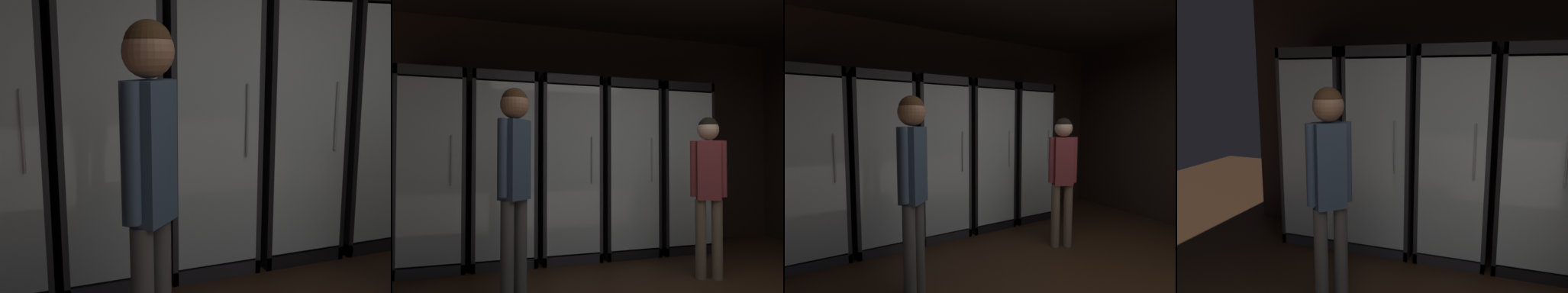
% 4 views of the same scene
% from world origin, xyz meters
% --- Properties ---
extents(wall_back, '(6.00, 0.06, 2.80)m').
position_xyz_m(wall_back, '(0.00, 3.03, 1.40)').
color(wall_back, black).
rests_on(wall_back, ground).
extents(cooler_far_left, '(0.67, 0.66, 2.07)m').
position_xyz_m(cooler_far_left, '(-1.97, 2.71, 1.01)').
color(cooler_far_left, '#2B2B30').
rests_on(cooler_far_left, ground).
extents(cooler_left, '(0.67, 0.66, 2.07)m').
position_xyz_m(cooler_left, '(-1.24, 2.71, 1.01)').
color(cooler_left, '#2B2B30').
rests_on(cooler_left, ground).
extents(cooler_center, '(0.67, 0.66, 2.07)m').
position_xyz_m(cooler_center, '(-0.51, 2.71, 1.02)').
color(cooler_center, '#2B2B30').
rests_on(cooler_center, ground).
extents(cooler_right, '(0.67, 0.66, 2.07)m').
position_xyz_m(cooler_right, '(0.21, 2.71, 1.02)').
color(cooler_right, black).
rests_on(cooler_right, ground).
extents(cooler_far_right, '(0.67, 0.66, 2.07)m').
position_xyz_m(cooler_far_right, '(0.94, 2.71, 1.02)').
color(cooler_far_right, black).
rests_on(cooler_far_right, ground).
extents(shopper_near, '(0.31, 0.24, 1.56)m').
position_xyz_m(shopper_near, '(0.61, 1.53, 0.97)').
color(shopper_near, '#72604C').
rests_on(shopper_near, ground).
extents(shopper_far, '(0.27, 0.26, 1.72)m').
position_xyz_m(shopper_far, '(-1.26, 1.38, 1.09)').
color(shopper_far, '#4C4C4C').
rests_on(shopper_far, ground).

